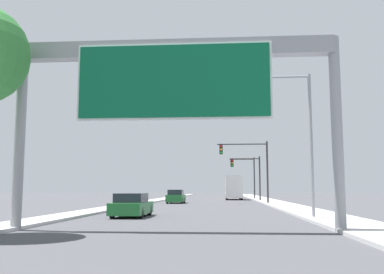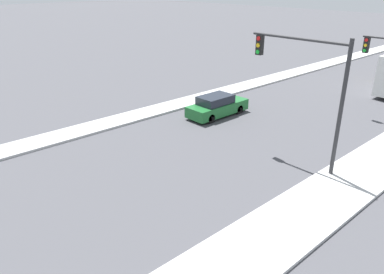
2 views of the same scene
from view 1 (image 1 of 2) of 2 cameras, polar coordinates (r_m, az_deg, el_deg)
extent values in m
cube|color=#B9B9B9|center=(59.33, 9.89, -8.33)|extent=(3.00, 120.00, 0.15)
cube|color=#B9B9B9|center=(59.77, -4.73, -8.39)|extent=(2.00, 120.00, 0.15)
cylinder|color=gray|center=(19.13, -21.97, 0.23)|extent=(0.43, 0.43, 7.75)
cylinder|color=gray|center=(17.74, 18.77, 0.62)|extent=(0.43, 0.43, 7.75)
cube|color=gray|center=(18.07, -2.34, 11.60)|extent=(12.90, 0.60, 0.70)
cube|color=white|center=(17.38, -2.48, 7.44)|extent=(7.89, 0.08, 3.17)
cube|color=#0A5B38|center=(17.34, -2.50, 7.48)|extent=(7.69, 0.16, 2.97)
cube|color=#1E662D|center=(26.10, -8.02, -9.35)|extent=(1.85, 4.54, 0.69)
cube|color=#1E232D|center=(25.86, -8.10, -8.02)|extent=(1.63, 2.36, 0.53)
cylinder|color=black|center=(27.66, -9.07, -9.61)|extent=(0.22, 0.64, 0.64)
cylinder|color=black|center=(27.33, -5.71, -9.69)|extent=(0.22, 0.64, 0.64)
cylinder|color=black|center=(24.93, -10.57, -9.88)|extent=(0.22, 0.64, 0.64)
cylinder|color=black|center=(24.57, -6.85, -10.00)|extent=(0.22, 0.64, 0.64)
cube|color=#1E662D|center=(49.68, -2.15, -8.16)|extent=(1.83, 4.79, 0.78)
cube|color=#1E232D|center=(49.43, -2.18, -7.37)|extent=(1.61, 2.49, 0.59)
cylinder|color=black|center=(51.26, -2.87, -8.39)|extent=(0.22, 0.64, 0.64)
cylinder|color=black|center=(51.08, -1.06, -8.40)|extent=(0.22, 0.64, 0.64)
cylinder|color=black|center=(48.31, -3.30, -8.48)|extent=(0.22, 0.64, 0.64)
cylinder|color=black|center=(48.13, -1.39, -8.49)|extent=(0.22, 0.64, 0.64)
cube|color=yellow|center=(68.99, 5.51, -7.12)|extent=(2.26, 2.35, 2.12)
cube|color=silver|center=(64.80, 5.59, -6.63)|extent=(2.46, 6.05, 3.25)
cylinder|color=black|center=(68.87, 4.61, -7.84)|extent=(0.28, 1.00, 1.00)
cylinder|color=black|center=(68.92, 6.44, -7.82)|extent=(0.28, 1.00, 1.00)
cylinder|color=black|center=(63.28, 4.64, -7.93)|extent=(0.28, 1.00, 1.00)
cylinder|color=black|center=(63.33, 6.63, -7.90)|extent=(0.28, 1.00, 1.00)
cylinder|color=#2D2D30|center=(47.30, 10.03, -4.67)|extent=(0.20, 0.20, 6.82)
cylinder|color=#2D2D30|center=(47.32, 6.66, -0.95)|extent=(5.45, 0.14, 0.14)
cube|color=black|center=(47.22, 3.90, -1.67)|extent=(0.35, 0.28, 1.05)
cylinder|color=red|center=(47.10, 3.89, -1.23)|extent=(0.22, 0.04, 0.22)
cylinder|color=yellow|center=(47.06, 3.90, -1.66)|extent=(0.22, 0.04, 0.22)
cylinder|color=green|center=(47.03, 3.90, -2.08)|extent=(0.22, 0.04, 0.22)
cylinder|color=#2D2D30|center=(57.24, 9.03, -5.52)|extent=(0.20, 0.20, 5.91)
cylinder|color=#2D2D30|center=(57.23, 7.02, -2.89)|extent=(3.92, 0.14, 0.14)
cube|color=black|center=(57.14, 5.38, -3.48)|extent=(0.35, 0.28, 1.05)
cylinder|color=red|center=(57.00, 5.38, -3.12)|extent=(0.22, 0.04, 0.22)
cylinder|color=yellow|center=(56.98, 5.38, -3.47)|extent=(0.22, 0.04, 0.22)
cylinder|color=green|center=(56.96, 5.38, -3.82)|extent=(0.22, 0.04, 0.22)
cylinder|color=#2D2D30|center=(67.22, 8.31, -5.47)|extent=(0.20, 0.20, 6.51)
cylinder|color=#2D2D30|center=(67.24, 6.65, -2.97)|extent=(3.80, 0.14, 0.14)
cube|color=black|center=(67.16, 5.30, -3.48)|extent=(0.35, 0.28, 1.05)
cylinder|color=red|center=(67.02, 5.30, -3.17)|extent=(0.22, 0.04, 0.22)
cylinder|color=yellow|center=(67.00, 5.30, -3.47)|extent=(0.22, 0.04, 0.22)
cylinder|color=green|center=(66.98, 5.30, -3.77)|extent=(0.22, 0.04, 0.22)
cylinder|color=gray|center=(24.59, 15.62, -1.07)|extent=(0.18, 0.18, 8.11)
cylinder|color=gray|center=(25.06, 12.57, 7.82)|extent=(2.43, 0.12, 0.12)
cube|color=#B2B2A8|center=(24.89, 9.78, 7.62)|extent=(0.60, 0.28, 0.20)
camera|label=2|loc=(33.86, 25.79, 6.67)|focal=35.00mm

